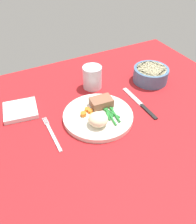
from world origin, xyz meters
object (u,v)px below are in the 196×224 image
Objects in this scene: fork at (52,134)px; water_glass at (92,79)px; meat_portion at (101,102)px; knife at (140,103)px; dinner_plate at (98,116)px; napkin at (20,110)px; salad_bowl at (151,74)px.

water_glass is at bearing 34.12° from fork.
meat_portion is 0.37× the size of knife.
dinner_plate is 19.19cm from water_glass.
dinner_plate reaches higher than fork.
knife reaches higher than fork.
meat_portion is 0.66× the size of napkin.
meat_portion reaches higher than napkin.
fork is 47.97cm from salad_bowl.
salad_bowl is at bearing -4.74° from napkin.
salad_bowl is at bearing 14.83° from meat_portion.
dinner_plate is at bearing -2.76° from fork.
salad_bowl is at bearing 9.76° from fork.
fork is at bearing -168.55° from meat_portion.
water_glass is (23.24, 18.00, 3.70)cm from fork.
napkin is at bearing 146.38° from dinner_plate.
fork is (-19.85, -4.02, -2.85)cm from meat_portion.
meat_portion is at bearing -103.62° from water_glass.
meat_portion reaches higher than knife.
knife is at bearing -0.95° from dinner_plate.
dinner_plate and napkin have the same top height.
salad_bowl is (46.56, 11.09, 3.10)cm from fork.
water_glass reaches higher than knife.
water_glass is at bearing 69.55° from dinner_plate.
fork is 0.81× the size of knife.
water_glass is (3.39, 13.98, 0.85)cm from meat_portion.
napkin is (-40.16, 15.51, 0.63)cm from knife.
fork is 1.17× the size of salad_bowl.
napkin is at bearing 175.26° from salad_bowl.
dinner_plate is 17.27cm from knife.
meat_portion reaches higher than fork.
napkin is at bearing 161.32° from knife.
salad_bowl reaches higher than knife.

